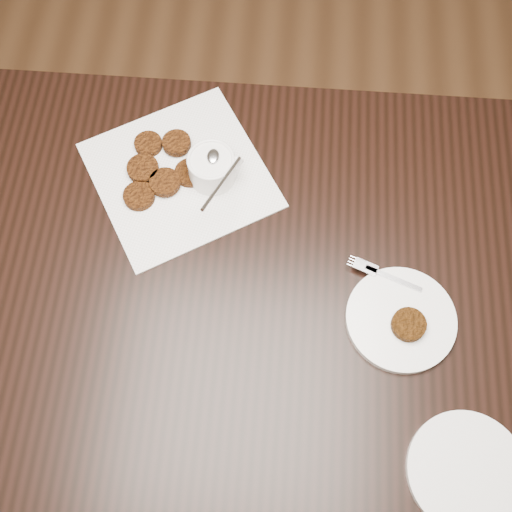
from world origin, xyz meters
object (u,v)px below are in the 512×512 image
at_px(napkin, 180,175).
at_px(plate_with_patty, 402,318).
at_px(table, 222,349).
at_px(sauce_ramekin, 211,159).
at_px(plate_empty, 467,472).

height_order(napkin, plate_with_patty, plate_with_patty).
relative_size(table, plate_with_patty, 7.62).
relative_size(sauce_ramekin, plate_with_patty, 0.64).
distance_m(table, plate_empty, 0.66).
bearing_deg(sauce_ramekin, plate_empty, -48.17).
distance_m(napkin, plate_empty, 0.76).
bearing_deg(napkin, table, -70.00).
bearing_deg(table, plate_with_patty, -4.05).
height_order(table, napkin, napkin).
xyz_separation_m(table, napkin, (-0.09, 0.25, 0.38)).
relative_size(table, plate_empty, 7.64).
distance_m(table, plate_with_patty, 0.52).
bearing_deg(table, napkin, 110.00).
height_order(sauce_ramekin, plate_with_patty, sauce_ramekin).
xyz_separation_m(table, sauce_ramekin, (-0.02, 0.25, 0.44)).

